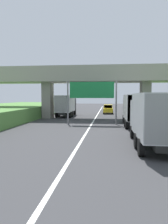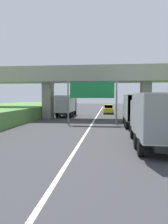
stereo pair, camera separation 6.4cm
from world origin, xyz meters
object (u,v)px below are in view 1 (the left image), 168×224
object	(u,v)px
overhead_highway_sign	(92,93)
truck_black	(66,105)
truck_silver	(153,117)
car_yellow	(108,109)
construction_barrel_3	(157,127)
truck_white	(135,109)

from	to	relation	value
overhead_highway_sign	truck_black	bearing A→B (deg)	117.79
overhead_highway_sign	truck_black	world-z (taller)	overhead_highway_sign
truck_silver	car_yellow	world-z (taller)	truck_silver
overhead_highway_sign	truck_black	size ratio (longest dim) A/B	0.81
truck_silver	car_yellow	size ratio (longest dim) A/B	1.78
truck_silver	truck_black	world-z (taller)	same
overhead_highway_sign	car_yellow	world-z (taller)	overhead_highway_sign
overhead_highway_sign	truck_black	distance (m)	10.72
overhead_highway_sign	construction_barrel_3	distance (m)	8.60
truck_black	car_yellow	bearing A→B (deg)	43.30
truck_white	construction_barrel_3	world-z (taller)	truck_white
truck_silver	truck_black	xyz separation A→B (m)	(-9.73, 20.22, 0.00)
truck_silver	construction_barrel_3	xyz separation A→B (m)	(1.65, 6.22, -1.47)
truck_white	overhead_highway_sign	bearing A→B (deg)	167.06
overhead_highway_sign	truck_white	distance (m)	5.30
truck_black	car_yellow	size ratio (longest dim) A/B	1.78
car_yellow	construction_barrel_3	bearing A→B (deg)	-77.41
overhead_highway_sign	construction_barrel_3	bearing A→B (deg)	-35.78
truck_silver	truck_white	bearing A→B (deg)	89.67
overhead_highway_sign	car_yellow	distance (m)	16.15
construction_barrel_3	overhead_highway_sign	bearing A→B (deg)	144.22
car_yellow	construction_barrel_3	world-z (taller)	car_yellow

